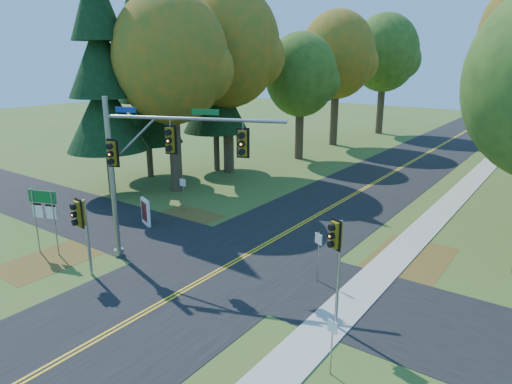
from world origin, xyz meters
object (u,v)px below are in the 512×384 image
Objects in this scene: traffic_mast at (151,159)px; east_signal_pole at (336,247)px; route_sign_cluster at (44,209)px; info_kiosk at (146,212)px.

traffic_mast is 1.89× the size of east_signal_pole.
east_signal_pole reaches higher than route_sign_cluster.
route_sign_cluster is (-14.68, -2.25, -0.84)m from east_signal_pole.
route_sign_cluster is 2.13× the size of info_kiosk.
east_signal_pole is 2.67× the size of info_kiosk.
east_signal_pole is 14.88m from route_sign_cluster.
info_kiosk is at bearing -171.47° from east_signal_pole.
route_sign_cluster is 5.94m from info_kiosk.
east_signal_pole reaches higher than info_kiosk.
route_sign_cluster reaches higher than info_kiosk.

